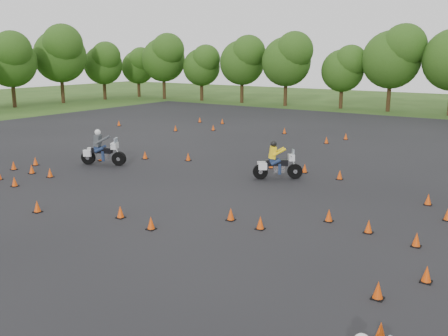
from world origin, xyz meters
TOP-DOWN VIEW (x-y plane):
  - ground at (0.00, 0.00)m, footprint 140.00×140.00m
  - asphalt_pad at (0.00, 6.00)m, footprint 62.00×62.00m
  - traffic_cones at (-0.29, 5.29)m, footprint 36.76×32.80m
  - rider_grey at (-8.90, 5.27)m, footprint 2.68×1.75m
  - rider_yellow at (0.64, 7.80)m, footprint 2.41×2.07m

SIDE VIEW (x-z plane):
  - ground at x=0.00m, z-range 0.00..0.00m
  - asphalt_pad at x=0.00m, z-range 0.01..0.01m
  - traffic_cones at x=-0.29m, z-range 0.01..0.46m
  - rider_yellow at x=0.64m, z-range 0.00..1.90m
  - rider_grey at x=-8.90m, z-range 0.00..2.00m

